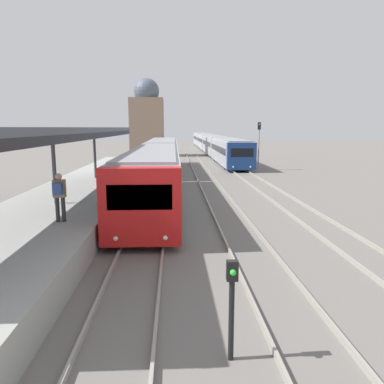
# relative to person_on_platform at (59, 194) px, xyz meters

# --- Properties ---
(platform_canopy) EXTENTS (4.00, 20.42, 3.20)m
(platform_canopy) POSITION_rel_person_on_platform_xyz_m (-1.10, 3.23, 2.08)
(platform_canopy) COLOR #4C515B
(platform_canopy) RESTS_ON station_platform
(person_on_platform) EXTENTS (0.40, 0.40, 1.66)m
(person_on_platform) POSITION_rel_person_on_platform_xyz_m (0.00, 0.00, 0.00)
(person_on_platform) COLOR #2D2D33
(person_on_platform) RESTS_ON station_platform
(train_near) EXTENTS (2.72, 32.78, 2.98)m
(train_near) POSITION_rel_person_on_platform_xyz_m (2.78, 15.60, -0.28)
(train_near) COLOR red
(train_near) RESTS_ON ground_plane
(train_far) EXTENTS (2.70, 60.08, 2.90)m
(train_far) POSITION_rel_person_on_platform_xyz_m (10.09, 51.30, -0.32)
(train_far) COLOR navy
(train_far) RESTS_ON ground_plane
(signal_post_near) EXTENTS (0.20, 0.21, 1.87)m
(signal_post_near) POSITION_rel_person_on_platform_xyz_m (4.89, -6.54, -0.78)
(signal_post_near) COLOR black
(signal_post_near) RESTS_ON ground_plane
(signal_mast_far) EXTENTS (0.28, 0.29, 4.65)m
(signal_mast_far) POSITION_rel_person_on_platform_xyz_m (12.16, 23.78, 1.02)
(signal_mast_far) COLOR gray
(signal_mast_far) RESTS_ON ground_plane
(distant_domed_building) EXTENTS (4.78, 4.78, 11.15)m
(distant_domed_building) POSITION_rel_person_on_platform_xyz_m (-0.04, 43.27, 3.29)
(distant_domed_building) COLOR #89705B
(distant_domed_building) RESTS_ON ground_plane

